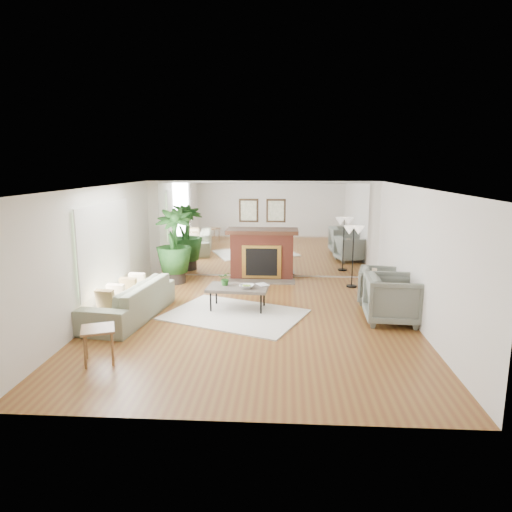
# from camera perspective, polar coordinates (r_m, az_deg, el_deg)

# --- Properties ---
(ground) EXTENTS (7.00, 7.00, 0.00)m
(ground) POSITION_cam_1_polar(r_m,az_deg,el_deg) (8.75, -0.32, -8.03)
(ground) COLOR brown
(ground) RESTS_ON ground
(wall_left) EXTENTS (0.02, 7.00, 2.50)m
(wall_left) POSITION_cam_1_polar(r_m,az_deg,el_deg) (9.12, -19.42, 0.25)
(wall_left) COLOR silver
(wall_left) RESTS_ON ground
(wall_right) EXTENTS (0.02, 7.00, 2.50)m
(wall_right) POSITION_cam_1_polar(r_m,az_deg,el_deg) (8.75, 19.61, -0.22)
(wall_right) COLOR silver
(wall_right) RESTS_ON ground
(wall_back) EXTENTS (6.00, 0.02, 2.50)m
(wall_back) POSITION_cam_1_polar(r_m,az_deg,el_deg) (11.86, 0.81, 3.32)
(wall_back) COLOR silver
(wall_back) RESTS_ON ground
(mirror_panel) EXTENTS (5.40, 0.04, 2.40)m
(mirror_panel) POSITION_cam_1_polar(r_m,az_deg,el_deg) (11.84, 0.80, 3.30)
(mirror_panel) COLOR silver
(mirror_panel) RESTS_ON wall_back
(window_panel) EXTENTS (0.04, 2.40, 1.50)m
(window_panel) POSITION_cam_1_polar(r_m,az_deg,el_deg) (9.46, -18.36, 1.30)
(window_panel) COLOR #B2E09E
(window_panel) RESTS_ON wall_left
(fireplace) EXTENTS (1.85, 0.83, 2.05)m
(fireplace) POSITION_cam_1_polar(r_m,az_deg,el_deg) (11.73, 0.74, 0.30)
(fireplace) COLOR maroon
(fireplace) RESTS_ON ground
(area_rug) EXTENTS (3.03, 2.63, 0.03)m
(area_rug) POSITION_cam_1_polar(r_m,az_deg,el_deg) (9.03, -2.69, -7.33)
(area_rug) COLOR white
(area_rug) RESTS_ON ground
(coffee_table) EXTENTS (1.27, 0.80, 0.49)m
(coffee_table) POSITION_cam_1_polar(r_m,az_deg,el_deg) (9.25, -2.29, -4.09)
(coffee_table) COLOR #564F44
(coffee_table) RESTS_ON ground
(sofa) EXTENTS (1.25, 2.49, 0.70)m
(sofa) POSITION_cam_1_polar(r_m,az_deg,el_deg) (9.13, -15.57, -5.34)
(sofa) COLOR gray
(sofa) RESTS_ON ground
(armchair_back) EXTENTS (1.00, 0.98, 0.76)m
(armchair_back) POSITION_cam_1_polar(r_m,az_deg,el_deg) (10.06, 15.16, -3.59)
(armchair_back) COLOR slate
(armchair_back) RESTS_ON ground
(armchair_front) EXTENTS (1.05, 1.02, 0.90)m
(armchair_front) POSITION_cam_1_polar(r_m,az_deg,el_deg) (8.89, 16.73, -5.16)
(armchair_front) COLOR slate
(armchair_front) RESTS_ON ground
(side_table) EXTENTS (0.61, 0.61, 0.54)m
(side_table) POSITION_cam_1_polar(r_m,az_deg,el_deg) (7.23, -19.14, -9.13)
(side_table) COLOR brown
(side_table) RESTS_ON ground
(potted_ficus) EXTENTS (0.99, 0.99, 1.85)m
(potted_ficus) POSITION_cam_1_polar(r_m,az_deg,el_deg) (11.44, -10.25, 1.52)
(potted_ficus) COLOR #29231E
(potted_ficus) RESTS_ON ground
(floor_lamp) EXTENTS (0.48, 0.27, 1.48)m
(floor_lamp) POSITION_cam_1_polar(r_m,az_deg,el_deg) (11.05, 12.11, 2.57)
(floor_lamp) COLOR black
(floor_lamp) RESTS_ON ground
(tabletop_plant) EXTENTS (0.29, 0.26, 0.28)m
(tabletop_plant) POSITION_cam_1_polar(r_m,az_deg,el_deg) (9.31, -3.85, -2.83)
(tabletop_plant) COLOR #2F6826
(tabletop_plant) RESTS_ON coffee_table
(fruit_bowl) EXTENTS (0.32, 0.32, 0.07)m
(fruit_bowl) POSITION_cam_1_polar(r_m,az_deg,el_deg) (9.11, -1.18, -3.81)
(fruit_bowl) COLOR brown
(fruit_bowl) RESTS_ON coffee_table
(book) EXTENTS (0.30, 0.32, 0.02)m
(book) POSITION_cam_1_polar(r_m,az_deg,el_deg) (9.30, 0.28, -3.67)
(book) COLOR brown
(book) RESTS_ON coffee_table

